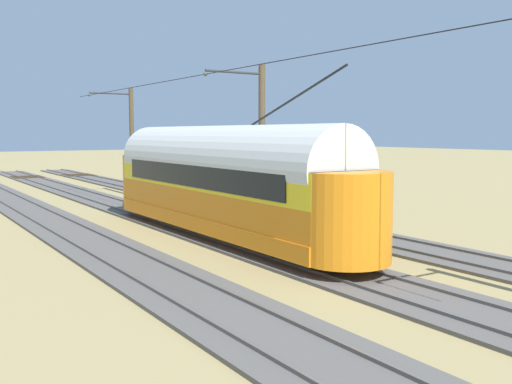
{
  "coord_description": "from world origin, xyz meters",
  "views": [
    {
      "loc": [
        10.78,
        23.73,
        4.04
      ],
      "look_at": [
        -0.83,
        5.66,
        1.85
      ],
      "focal_mm": 40.84,
      "sensor_mm": 36.0,
      "label": 1
    }
  ],
  "objects_px": {
    "catenary_pole_mid_near": "(260,143)",
    "track_end_bumper": "(173,191)",
    "vintage_streetcar": "(222,180)",
    "catenary_pole_foreground": "(131,140)"
  },
  "relations": [
    {
      "from": "catenary_pole_foreground",
      "to": "track_end_bumper",
      "type": "xyz_separation_m",
      "value": [
        -1.98,
        2.02,
        -3.19
      ]
    },
    {
      "from": "catenary_pole_foreground",
      "to": "track_end_bumper",
      "type": "bearing_deg",
      "value": 134.44
    },
    {
      "from": "catenary_pole_mid_near",
      "to": "track_end_bumper",
      "type": "relative_size",
      "value": 3.81
    },
    {
      "from": "vintage_streetcar",
      "to": "catenary_pole_mid_near",
      "type": "relative_size",
      "value": 2.42
    },
    {
      "from": "vintage_streetcar",
      "to": "track_end_bumper",
      "type": "relative_size",
      "value": 9.23
    },
    {
      "from": "catenary_pole_mid_near",
      "to": "track_end_bumper",
      "type": "bearing_deg",
      "value": -98.64
    },
    {
      "from": "catenary_pole_foreground",
      "to": "catenary_pole_mid_near",
      "type": "xyz_separation_m",
      "value": [
        0.0,
        15.07,
        0.0
      ]
    },
    {
      "from": "vintage_streetcar",
      "to": "catenary_pole_foreground",
      "type": "distance_m",
      "value": 16.59
    },
    {
      "from": "catenary_pole_foreground",
      "to": "catenary_pole_mid_near",
      "type": "relative_size",
      "value": 1.0
    },
    {
      "from": "catenary_pole_mid_near",
      "to": "track_end_bumper",
      "type": "distance_m",
      "value": 13.58
    }
  ]
}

